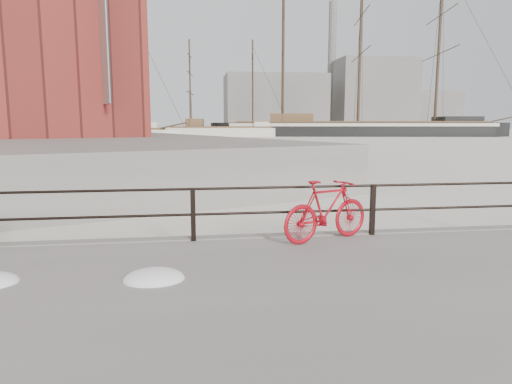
{
  "coord_description": "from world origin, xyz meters",
  "views": [
    {
      "loc": [
        -7.0,
        -8.55,
        2.53
      ],
      "look_at": [
        -5.58,
        1.5,
        1.0
      ],
      "focal_mm": 32.0,
      "sensor_mm": 36.0,
      "label": 1
    }
  ],
  "objects_px": {
    "bicycle": "(327,210)",
    "barque_black": "(357,136)",
    "schooner_mid": "(222,136)",
    "schooner_left": "(104,139)",
    "workboat_near": "(33,152)"
  },
  "relations": [
    {
      "from": "schooner_mid",
      "to": "schooner_left",
      "type": "distance_m",
      "value": 24.79
    },
    {
      "from": "bicycle",
      "to": "workboat_near",
      "type": "distance_m",
      "value": 38.69
    },
    {
      "from": "bicycle",
      "to": "schooner_left",
      "type": "height_order",
      "value": "schooner_left"
    },
    {
      "from": "barque_black",
      "to": "workboat_near",
      "type": "distance_m",
      "value": 66.82
    },
    {
      "from": "bicycle",
      "to": "barque_black",
      "type": "xyz_separation_m",
      "value": [
        31.11,
        81.88,
        -0.93
      ]
    },
    {
      "from": "schooner_mid",
      "to": "barque_black",
      "type": "bearing_deg",
      "value": 2.72
    },
    {
      "from": "barque_black",
      "to": "schooner_left",
      "type": "relative_size",
      "value": 2.58
    },
    {
      "from": "bicycle",
      "to": "barque_black",
      "type": "distance_m",
      "value": 87.59
    },
    {
      "from": "schooner_left",
      "to": "bicycle",
      "type": "bearing_deg",
      "value": -69.2
    },
    {
      "from": "barque_black",
      "to": "schooner_left",
      "type": "distance_m",
      "value": 49.32
    },
    {
      "from": "schooner_mid",
      "to": "schooner_left",
      "type": "xyz_separation_m",
      "value": [
        -20.05,
        -14.58,
        0.0
      ]
    },
    {
      "from": "schooner_left",
      "to": "workboat_near",
      "type": "height_order",
      "value": "schooner_left"
    },
    {
      "from": "schooner_mid",
      "to": "workboat_near",
      "type": "xyz_separation_m",
      "value": [
        -20.05,
        -48.56,
        0.0
      ]
    },
    {
      "from": "barque_black",
      "to": "schooner_mid",
      "type": "relative_size",
      "value": 2.5
    },
    {
      "from": "bicycle",
      "to": "workboat_near",
      "type": "bearing_deg",
      "value": 92.5
    }
  ]
}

